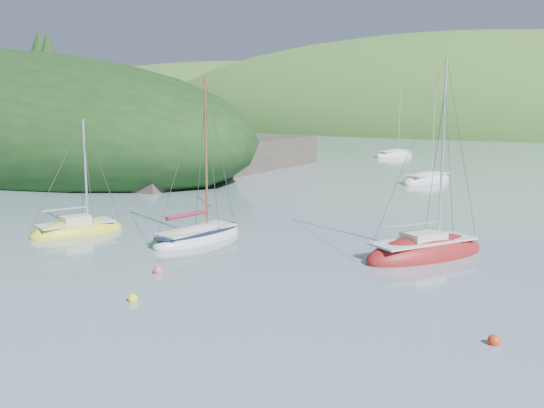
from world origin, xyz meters
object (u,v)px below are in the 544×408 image
Objects in this scene: daysailer_white at (198,237)px; distant_sloop_c at (394,156)px; sloop_red at (425,253)px; sailboat_yellow at (77,231)px; distant_sloop_a at (427,181)px.

distant_sloop_c is (-16.94, 57.38, -0.04)m from daysailer_white.
sailboat_yellow is (-18.44, -7.42, -0.03)m from sloop_red.
distant_sloop_a is (-12.31, 27.92, -0.03)m from sloop_red.
sloop_red is at bearing -57.03° from distant_sloop_a.
distant_sloop_c reaches higher than sloop_red.
daysailer_white reaches higher than sailboat_yellow.
daysailer_white is at bearing -59.81° from distant_sloop_c.
distant_sloop_a is 29.90m from distant_sloop_c.
sloop_red is at bearing 20.81° from daysailer_white.
sailboat_yellow is at bearing -90.66° from distant_sloop_a.
daysailer_white is 1.32× the size of sailboat_yellow.
distant_sloop_a is (6.13, 35.34, 0.00)m from sailboat_yellow.
sloop_red is 1.00× the size of distant_sloop_c.
sloop_red reaches higher than sailboat_yellow.
distant_sloop_a is at bearing -43.45° from distant_sloop_c.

